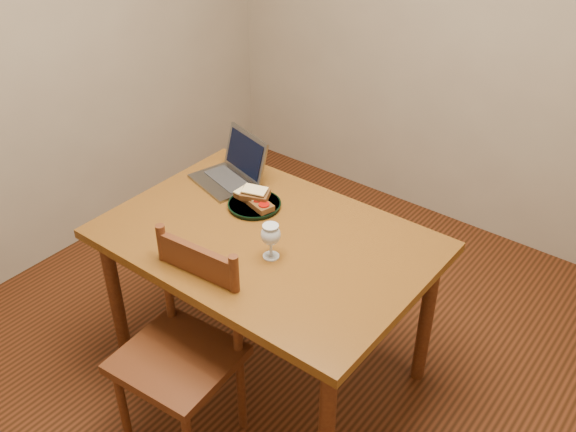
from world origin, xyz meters
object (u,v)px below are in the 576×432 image
Objects in this scene: table at (267,253)px; plate at (254,205)px; chair at (180,345)px; milk_glass at (271,241)px; laptop at (234,168)px.

plate is (-0.18, 0.14, 0.10)m from table.
chair is 0.52m from milk_glass.
chair is (-0.04, -0.48, -0.17)m from table.
chair is at bearing -47.76° from laptop.
plate is at bearing 140.64° from milk_glass.
table is 3.74× the size of laptop.
chair is 1.30× the size of laptop.
table is at bearing -36.99° from plate.
plate is 0.37m from milk_glass.
milk_glass is (0.28, -0.23, 0.06)m from plate.
chair is 0.68m from plate.
laptop is at bearing 145.31° from milk_glass.
plate is at bearing 98.56° from chair.
laptop is at bearing 151.85° from plate.
plate is 0.66× the size of laptop.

